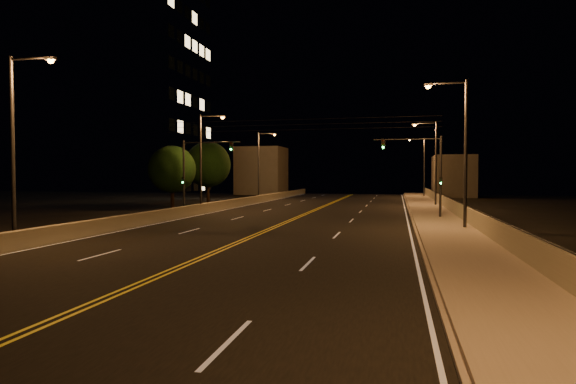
% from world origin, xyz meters
% --- Properties ---
extents(road, '(18.00, 120.00, 0.02)m').
position_xyz_m(road, '(0.00, 20.00, 0.01)').
color(road, black).
rests_on(road, ground).
extents(sidewalk, '(3.60, 120.00, 0.30)m').
position_xyz_m(sidewalk, '(10.80, 20.00, 0.15)').
color(sidewalk, gray).
rests_on(sidewalk, ground).
extents(curb, '(0.14, 120.00, 0.15)m').
position_xyz_m(curb, '(8.93, 20.00, 0.07)').
color(curb, gray).
rests_on(curb, ground).
extents(parapet_wall, '(0.30, 120.00, 1.00)m').
position_xyz_m(parapet_wall, '(12.45, 20.00, 0.80)').
color(parapet_wall, gray).
rests_on(parapet_wall, sidewalk).
extents(jersey_barrier, '(0.45, 120.00, 0.89)m').
position_xyz_m(jersey_barrier, '(-9.05, 20.00, 0.44)').
color(jersey_barrier, gray).
rests_on(jersey_barrier, ground).
extents(distant_building_right, '(6.00, 10.00, 6.55)m').
position_xyz_m(distant_building_right, '(16.50, 73.04, 3.27)').
color(distant_building_right, slate).
rests_on(distant_building_right, ground).
extents(distant_building_left, '(8.00, 8.00, 8.42)m').
position_xyz_m(distant_building_left, '(-16.00, 75.75, 4.21)').
color(distant_building_left, slate).
rests_on(distant_building_left, ground).
extents(parapet_rail, '(0.06, 120.00, 0.06)m').
position_xyz_m(parapet_rail, '(12.45, 20.00, 1.33)').
color(parapet_rail, black).
rests_on(parapet_rail, parapet_wall).
extents(lane_markings, '(17.32, 116.00, 0.00)m').
position_xyz_m(lane_markings, '(0.00, 19.93, 0.02)').
color(lane_markings, silver).
rests_on(lane_markings, road).
extents(streetlight_1, '(2.55, 0.28, 9.09)m').
position_xyz_m(streetlight_1, '(11.52, 22.72, 5.25)').
color(streetlight_1, '#2D2D33').
rests_on(streetlight_1, ground).
extents(streetlight_2, '(2.55, 0.28, 9.09)m').
position_xyz_m(streetlight_2, '(11.52, 45.43, 5.25)').
color(streetlight_2, '#2D2D33').
rests_on(streetlight_2, ground).
extents(streetlight_3, '(2.55, 0.28, 9.09)m').
position_xyz_m(streetlight_3, '(11.52, 67.76, 5.25)').
color(streetlight_3, '#2D2D33').
rests_on(streetlight_3, ground).
extents(streetlight_4, '(2.55, 0.28, 9.09)m').
position_xyz_m(streetlight_4, '(-9.92, 11.98, 5.25)').
color(streetlight_4, '#2D2D33').
rests_on(streetlight_4, ground).
extents(streetlight_5, '(2.55, 0.28, 9.09)m').
position_xyz_m(streetlight_5, '(-9.92, 34.61, 5.25)').
color(streetlight_5, '#2D2D33').
rests_on(streetlight_5, ground).
extents(streetlight_6, '(2.55, 0.28, 9.09)m').
position_xyz_m(streetlight_6, '(-9.92, 53.89, 5.25)').
color(streetlight_6, '#2D2D33').
rests_on(streetlight_6, ground).
extents(traffic_signal_right, '(5.11, 0.31, 6.36)m').
position_xyz_m(traffic_signal_right, '(10.03, 30.08, 4.00)').
color(traffic_signal_right, '#2D2D33').
rests_on(traffic_signal_right, ground).
extents(traffic_signal_left, '(5.11, 0.31, 6.36)m').
position_xyz_m(traffic_signal_left, '(-8.83, 30.08, 4.00)').
color(traffic_signal_left, '#2D2D33').
rests_on(traffic_signal_left, ground).
extents(overhead_wires, '(22.00, 0.03, 0.83)m').
position_xyz_m(overhead_wires, '(0.00, 29.50, 7.40)').
color(overhead_wires, black).
extents(building_tower, '(24.00, 15.00, 32.43)m').
position_xyz_m(building_tower, '(-31.97, 54.47, 15.64)').
color(building_tower, slate).
rests_on(building_tower, ground).
extents(tree_0, '(4.70, 4.70, 6.37)m').
position_xyz_m(tree_0, '(-14.06, 36.53, 4.01)').
color(tree_0, black).
rests_on(tree_0, ground).
extents(tree_1, '(5.54, 5.54, 7.50)m').
position_xyz_m(tree_1, '(-14.68, 47.30, 4.73)').
color(tree_1, black).
rests_on(tree_1, ground).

